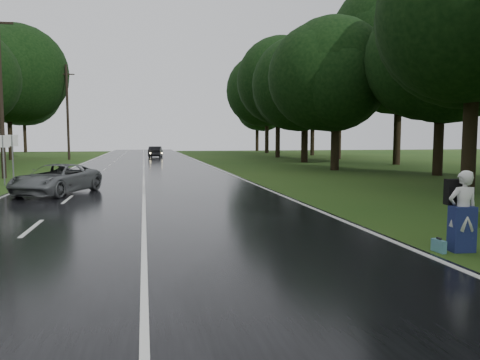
# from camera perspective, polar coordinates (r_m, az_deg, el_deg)

# --- Properties ---
(ground) EXTENTS (160.00, 160.00, 0.00)m
(ground) POSITION_cam_1_polar(r_m,az_deg,el_deg) (11.47, -11.90, -7.41)
(ground) COLOR #294614
(ground) RESTS_ON ground
(road) EXTENTS (12.00, 140.00, 0.04)m
(road) POSITION_cam_1_polar(r_m,az_deg,el_deg) (31.30, -11.93, 0.60)
(road) COLOR black
(road) RESTS_ON ground
(lane_center) EXTENTS (0.12, 140.00, 0.01)m
(lane_center) POSITION_cam_1_polar(r_m,az_deg,el_deg) (31.30, -11.93, 0.64)
(lane_center) COLOR silver
(lane_center) RESTS_ON road
(grey_car) EXTENTS (3.84, 5.19, 1.31)m
(grey_car) POSITION_cam_1_polar(r_m,az_deg,el_deg) (21.69, -21.96, 0.11)
(grey_car) COLOR #545859
(grey_car) RESTS_ON road
(far_car) EXTENTS (2.00, 4.45, 1.42)m
(far_car) POSITION_cam_1_polar(r_m,az_deg,el_deg) (59.56, -10.49, 3.47)
(far_car) COLOR black
(far_car) RESTS_ON road
(hitchhiker) EXTENTS (0.69, 0.63, 1.80)m
(hitchhiker) POSITION_cam_1_polar(r_m,az_deg,el_deg) (11.15, 25.98, -3.84)
(hitchhiker) COLOR silver
(hitchhiker) RESTS_ON ground
(suitcase) EXTENTS (0.13, 0.39, 0.28)m
(suitcase) POSITION_cam_1_polar(r_m,az_deg,el_deg) (10.99, 23.57, -7.56)
(suitcase) COLOR teal
(suitcase) RESTS_ON ground
(utility_pole_mid) EXTENTS (1.80, 0.28, 10.51)m
(utility_pole_mid) POSITION_cam_1_polar(r_m,az_deg,el_deg) (31.96, -27.35, 0.18)
(utility_pole_mid) COLOR black
(utility_pole_mid) RESTS_ON ground
(utility_pole_far) EXTENTS (1.80, 0.28, 10.89)m
(utility_pole_far) POSITION_cam_1_polar(r_m,az_deg,el_deg) (56.76, -20.56, 2.39)
(utility_pole_far) COLOR black
(utility_pole_far) RESTS_ON ground
(road_sign_a) EXTENTS (0.64, 0.10, 2.65)m
(road_sign_a) POSITION_cam_1_polar(r_m,az_deg,el_deg) (27.14, -27.31, -0.61)
(road_sign_a) COLOR white
(road_sign_a) RESTS_ON ground
(road_sign_b) EXTENTS (0.64, 0.10, 2.68)m
(road_sign_b) POSITION_cam_1_polar(r_m,az_deg,el_deg) (28.80, -26.41, -0.27)
(road_sign_b) COLOR white
(road_sign_b) RESTS_ON ground
(tree_left_f) EXTENTS (10.93, 10.93, 17.09)m
(tree_left_f) POSITION_cam_1_polar(r_m,az_deg,el_deg) (59.33, -26.66, 2.28)
(tree_left_f) COLOR black
(tree_left_f) RESTS_ON ground
(tree_right_c) EXTENTS (9.42, 9.42, 14.73)m
(tree_right_c) POSITION_cam_1_polar(r_m,az_deg,el_deg) (23.05, 26.49, -1.52)
(tree_right_c) COLOR black
(tree_right_c) RESTS_ON ground
(tree_right_d) EXTENTS (7.87, 7.87, 12.30)m
(tree_right_d) POSITION_cam_1_polar(r_m,az_deg,el_deg) (36.51, 11.73, 1.22)
(tree_right_d) COLOR black
(tree_right_d) RESTS_ON ground
(tree_right_e) EXTENTS (8.41, 8.41, 13.13)m
(tree_right_e) POSITION_cam_1_polar(r_m,az_deg,el_deg) (47.92, 8.03, 2.21)
(tree_right_e) COLOR black
(tree_right_e) RESTS_ON ground
(tree_right_f) EXTENTS (10.83, 10.83, 16.92)m
(tree_right_f) POSITION_cam_1_polar(r_m,az_deg,el_deg) (59.94, 4.72, 2.84)
(tree_right_f) COLOR black
(tree_right_f) RESTS_ON ground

